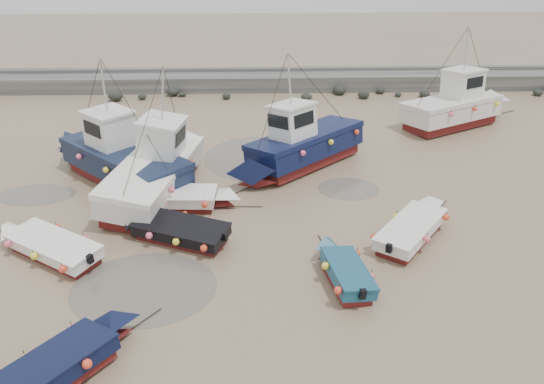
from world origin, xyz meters
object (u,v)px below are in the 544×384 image
(dinghy_3, at_px, (415,226))
(cabin_boat_0, at_px, (117,156))
(dinghy_0, at_px, (48,243))
(cabin_boat_1, at_px, (155,166))
(dinghy_5, at_px, (185,197))
(cabin_boat_2, at_px, (300,145))
(dinghy_4, at_px, (174,228))
(cabin_boat_3, at_px, (459,105))
(dinghy_1, at_px, (57,366))
(dinghy_2, at_px, (343,267))
(person, at_px, (142,184))

(dinghy_3, relative_size, cabin_boat_0, 0.62)
(dinghy_0, bearing_deg, cabin_boat_1, 1.84)
(dinghy_0, relative_size, dinghy_3, 1.06)
(dinghy_5, distance_m, cabin_boat_2, 7.16)
(dinghy_4, bearing_deg, dinghy_5, 19.66)
(cabin_boat_3, bearing_deg, cabin_boat_0, -97.55)
(dinghy_1, distance_m, cabin_boat_2, 16.92)
(dinghy_0, bearing_deg, dinghy_2, -66.80)
(dinghy_2, relative_size, cabin_boat_2, 0.60)
(cabin_boat_2, bearing_deg, dinghy_0, 85.31)
(dinghy_2, bearing_deg, dinghy_1, -163.55)
(dinghy_2, xyz_separation_m, dinghy_3, (3.51, 2.95, -0.03))
(cabin_boat_2, bearing_deg, person, 60.59)
(dinghy_3, relative_size, dinghy_5, 0.94)
(dinghy_3, bearing_deg, dinghy_4, -142.74)
(cabin_boat_3, bearing_deg, cabin_boat_2, -87.40)
(cabin_boat_2, bearing_deg, dinghy_1, 109.22)
(dinghy_5, bearing_deg, cabin_boat_3, 125.26)
(dinghy_2, xyz_separation_m, dinghy_4, (-6.74, 3.10, -0.03))
(dinghy_4, height_order, person, dinghy_4)
(dinghy_2, distance_m, cabin_boat_3, 19.37)
(dinghy_1, bearing_deg, dinghy_3, 70.05)
(dinghy_0, distance_m, dinghy_2, 11.82)
(dinghy_0, distance_m, cabin_boat_1, 6.68)
(cabin_boat_3, bearing_deg, person, -94.72)
(cabin_boat_3, bearing_deg, dinghy_3, -53.44)
(dinghy_0, relative_size, cabin_boat_3, 0.64)
(dinghy_0, relative_size, cabin_boat_1, 0.53)
(dinghy_1, xyz_separation_m, cabin_boat_0, (-1.28, 13.60, 0.77))
(dinghy_0, xyz_separation_m, dinghy_3, (15.16, 0.92, 0.00))
(cabin_boat_0, relative_size, person, 5.58)
(dinghy_0, distance_m, dinghy_4, 5.02)
(dinghy_5, bearing_deg, cabin_boat_0, -126.87)
(dinghy_1, xyz_separation_m, cabin_boat_3, (19.09, 21.19, 0.82))
(dinghy_2, bearing_deg, cabin_boat_0, 128.60)
(dinghy_0, relative_size, dinghy_5, 0.99)
(dinghy_3, bearing_deg, cabin_boat_3, 102.69)
(dinghy_1, bearing_deg, dinghy_2, 66.03)
(cabin_boat_1, relative_size, cabin_boat_2, 1.32)
(dinghy_0, relative_size, cabin_boat_2, 0.70)
(dinghy_3, bearing_deg, cabin_boat_2, 159.54)
(person, bearing_deg, cabin_boat_0, -41.44)
(cabin_boat_1, xyz_separation_m, person, (-0.92, 0.64, -1.31))
(dinghy_3, distance_m, dinghy_4, 10.26)
(dinghy_5, bearing_deg, dinghy_4, -1.24)
(dinghy_1, relative_size, dinghy_3, 1.00)
(cabin_boat_2, bearing_deg, dinghy_2, 143.25)
(dinghy_4, height_order, cabin_boat_1, cabin_boat_1)
(cabin_boat_1, distance_m, cabin_boat_2, 7.72)
(dinghy_4, xyz_separation_m, cabin_boat_3, (16.74, 13.47, 0.81))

